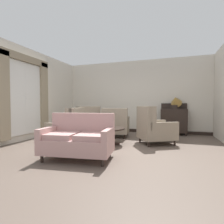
{
  "coord_description": "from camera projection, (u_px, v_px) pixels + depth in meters",
  "views": [
    {
      "loc": [
        1.46,
        -4.21,
        1.09
      ],
      "look_at": [
        -0.23,
        0.81,
        0.89
      ],
      "focal_mm": 28.39,
      "sensor_mm": 36.0,
      "label": 1
    }
  ],
  "objects": [
    {
      "name": "ground",
      "position": [
        111.0,
        148.0,
        4.49
      ],
      "size": [
        8.4,
        8.4,
        0.0
      ],
      "primitive_type": "plane",
      "color": "brown"
    },
    {
      "name": "wall_back",
      "position": [
        134.0,
        97.0,
        7.28
      ],
      "size": [
        6.0,
        0.08,
        2.91
      ],
      "primitive_type": "cube",
      "color": "silver",
      "rests_on": "ground"
    },
    {
      "name": "wall_left",
      "position": [
        41.0,
        95.0,
        6.22
      ],
      "size": [
        0.08,
        4.2,
        2.91
      ],
      "primitive_type": "cube",
      "color": "silver",
      "rests_on": "ground"
    },
    {
      "name": "baseboard_back",
      "position": [
        134.0,
        130.0,
        7.28
      ],
      "size": [
        5.84,
        0.03,
        0.12
      ],
      "primitive_type": "cube",
      "color": "black",
      "rests_on": "ground"
    },
    {
      "name": "window_with_curtains",
      "position": [
        26.0,
        93.0,
        5.47
      ],
      "size": [
        0.12,
        1.9,
        2.49
      ],
      "color": "silver"
    },
    {
      "name": "coffee_table",
      "position": [
        107.0,
        130.0,
        4.92
      ],
      "size": [
        0.98,
        0.98,
        0.47
      ],
      "color": "black",
      "rests_on": "ground"
    },
    {
      "name": "porcelain_vase",
      "position": [
        107.0,
        122.0,
        4.9
      ],
      "size": [
        0.14,
        0.14,
        0.35
      ],
      "color": "beige",
      "rests_on": "coffee_table"
    },
    {
      "name": "settee",
      "position": [
        78.0,
        139.0,
        3.62
      ],
      "size": [
        1.49,
        0.97,
        0.92
      ],
      "rotation": [
        0.0,
        0.0,
        0.13
      ],
      "color": "tan",
      "rests_on": "ground"
    },
    {
      "name": "armchair_foreground_right",
      "position": [
        69.0,
        128.0,
        5.18
      ],
      "size": [
        0.97,
        0.91,
        1.02
      ],
      "rotation": [
        0.0,
        0.0,
        4.83
      ],
      "color": "gray",
      "rests_on": "ground"
    },
    {
      "name": "armchair_near_sideboard",
      "position": [
        86.0,
        124.0,
        6.1
      ],
      "size": [
        1.11,
        1.12,
        1.06
      ],
      "rotation": [
        0.0,
        0.0,
        4.15
      ],
      "color": "gray",
      "rests_on": "ground"
    },
    {
      "name": "armchair_far_left",
      "position": [
        154.0,
        128.0,
        5.02
      ],
      "size": [
        1.2,
        1.15,
        1.07
      ],
      "rotation": [
        0.0,
        0.0,
        2.12
      ],
      "color": "gray",
      "rests_on": "ground"
    },
    {
      "name": "armchair_back_corner",
      "position": [
        116.0,
        125.0,
        6.1
      ],
      "size": [
        0.95,
        0.95,
        0.99
      ],
      "rotation": [
        0.0,
        0.0,
        3.27
      ],
      "color": "gray",
      "rests_on": "ground"
    },
    {
      "name": "sideboard",
      "position": [
        174.0,
        120.0,
        6.54
      ],
      "size": [
        0.93,
        0.41,
        1.17
      ],
      "color": "black",
      "rests_on": "ground"
    },
    {
      "name": "gramophone",
      "position": [
        176.0,
        101.0,
        6.41
      ],
      "size": [
        0.47,
        0.57,
        0.57
      ],
      "color": "black",
      "rests_on": "sideboard"
    }
  ]
}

